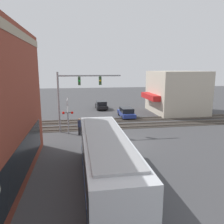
# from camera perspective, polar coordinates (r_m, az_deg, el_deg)

# --- Properties ---
(ground_plane) EXTENTS (120.00, 120.00, 0.00)m
(ground_plane) POSITION_cam_1_polar(r_m,az_deg,el_deg) (20.63, 3.48, -8.16)
(ground_plane) COLOR #424244
(shop_building) EXTENTS (8.40, 8.49, 6.46)m
(shop_building) POSITION_cam_1_polar(r_m,az_deg,el_deg) (35.91, 16.35, 5.03)
(shop_building) COLOR beige
(shop_building) RESTS_ON ground
(city_bus) EXTENTS (10.87, 2.59, 3.11)m
(city_bus) POSITION_cam_1_polar(r_m,az_deg,el_deg) (12.99, -1.67, -12.08)
(city_bus) COLOR silver
(city_bus) RESTS_ON ground
(traffic_signal_gantry) EXTENTS (0.42, 6.81, 6.52)m
(traffic_signal_gantry) POSITION_cam_1_polar(r_m,az_deg,el_deg) (23.81, -9.34, 5.97)
(traffic_signal_gantry) COLOR gray
(traffic_signal_gantry) RESTS_ON ground
(crossing_signal) EXTENTS (1.41, 1.18, 3.81)m
(crossing_signal) POSITION_cam_1_polar(r_m,az_deg,el_deg) (23.38, -11.49, -0.20)
(crossing_signal) COLOR gray
(crossing_signal) RESTS_ON ground
(rail_track_near) EXTENTS (2.60, 60.00, 0.15)m
(rail_track_near) POSITION_cam_1_polar(r_m,az_deg,el_deg) (26.25, 0.59, -3.80)
(rail_track_near) COLOR #332D28
(rail_track_near) RESTS_ON ground
(rail_track_far) EXTENTS (2.60, 60.00, 0.15)m
(rail_track_far) POSITION_cam_1_polar(r_m,az_deg,el_deg) (29.31, -0.48, -2.19)
(rail_track_far) COLOR #332D28
(rail_track_far) RESTS_ON ground
(parked_car_blue) EXTENTS (4.42, 1.82, 1.41)m
(parked_car_blue) POSITION_cam_1_polar(r_m,az_deg,el_deg) (31.24, 3.77, -0.18)
(parked_car_blue) COLOR navy
(parked_car_blue) RESTS_ON ground
(parked_car_black) EXTENTS (4.38, 1.82, 1.40)m
(parked_car_black) POSITION_cam_1_polar(r_m,az_deg,el_deg) (37.65, -2.82, 1.80)
(parked_car_black) COLOR black
(parked_car_black) RESTS_ON ground
(pedestrian_at_crossing) EXTENTS (0.34, 0.34, 1.80)m
(pedestrian_at_crossing) POSITION_cam_1_polar(r_m,az_deg,el_deg) (23.11, -8.51, -3.73)
(pedestrian_at_crossing) COLOR black
(pedestrian_at_crossing) RESTS_ON ground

